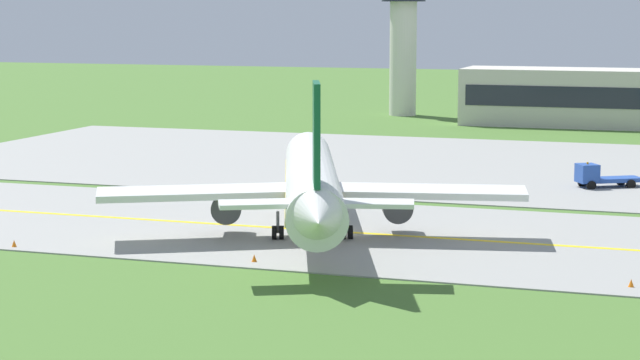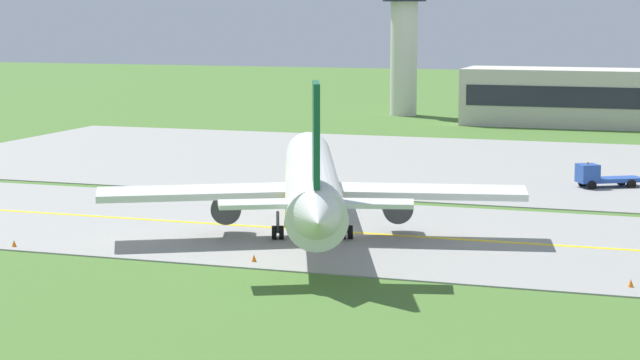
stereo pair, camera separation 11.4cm
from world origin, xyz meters
name	(u,v)px [view 1 (the left image)]	position (x,y,z in m)	size (l,w,h in m)	color
ground_plane	(338,233)	(0.00, 0.00, 0.00)	(500.00, 500.00, 0.00)	#47702D
taxiway_strip	(338,232)	(0.00, 0.00, 0.05)	(240.00, 28.00, 0.10)	gray
apron_pad	(540,168)	(10.00, 42.00, 0.05)	(140.00, 52.00, 0.10)	gray
taxiway_centreline	(338,232)	(0.00, 0.00, 0.11)	(220.00, 0.60, 0.01)	yellow
airplane_lead	(312,183)	(-1.50, -1.84, 4.13)	(31.57, 38.36, 12.70)	white
service_truck_catering	(599,176)	(17.27, 29.79, 1.18)	(6.55, 5.03, 2.59)	#264CA5
control_tower	(403,28)	(-20.52, 100.58, 14.38)	(7.60, 7.60, 23.59)	silver
traffic_cone_near_edge	(631,284)	(22.80, -11.53, 0.30)	(0.44, 0.44, 0.60)	orange
traffic_cone_mid_edge	(254,259)	(-2.19, -12.14, 0.30)	(0.44, 0.44, 0.60)	orange
traffic_cone_far_edge	(14,244)	(-20.66, -12.98, 0.30)	(0.44, 0.44, 0.60)	orange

